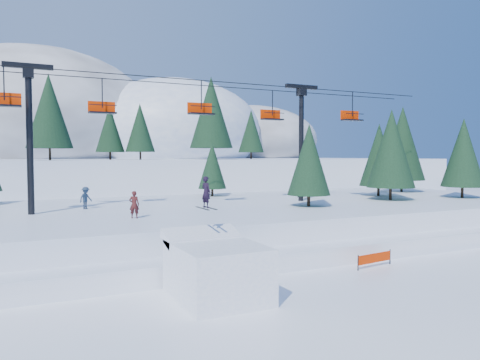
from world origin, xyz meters
name	(u,v)px	position (x,y,z in m)	size (l,w,h in m)	color
ground	(277,308)	(0.00, 0.00, 0.00)	(160.00, 160.00, 0.00)	white
mid_shelf	(159,224)	(0.00, 18.00, 1.25)	(70.00, 22.00, 2.50)	white
berm	(208,259)	(0.00, 8.00, 0.55)	(70.00, 6.00, 1.10)	white
mountain_ridge	(43,138)	(-5.08, 73.34, 9.64)	(119.00, 60.46, 26.46)	white
jump_kicker	(216,269)	(-1.81, 2.44, 1.36)	(3.73, 5.08, 5.55)	white
chairlift	(175,120)	(1.40, 18.05, 9.32)	(46.00, 3.21, 10.28)	black
conifer_stand	(191,150)	(2.93, 18.76, 6.97)	(63.32, 17.33, 9.49)	black
distant_skiers	(108,199)	(-3.90, 17.67, 3.35)	(29.47, 8.43, 1.78)	#431817
banner_near	(374,258)	(8.85, 3.88, 0.54)	(2.83, 0.45, 0.90)	black
banner_far	(333,250)	(8.14, 6.88, 0.54)	(2.85, 0.31, 0.90)	black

